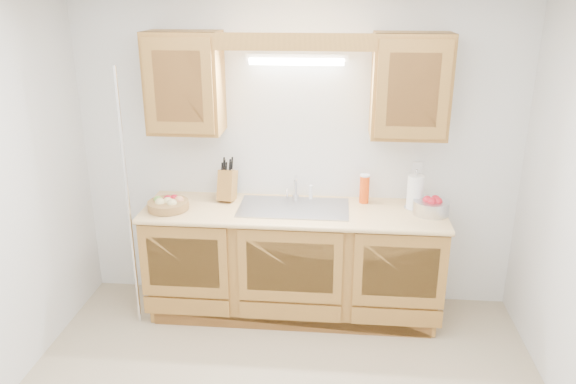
# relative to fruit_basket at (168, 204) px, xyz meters

# --- Properties ---
(room) EXTENTS (3.52, 3.50, 2.50)m
(room) POSITION_rel_fruit_basket_xyz_m (0.95, -1.10, 0.31)
(room) COLOR tan
(room) RESTS_ON ground
(base_cabinets) EXTENTS (2.20, 0.60, 0.86)m
(base_cabinets) POSITION_rel_fruit_basket_xyz_m (0.95, 0.10, -0.50)
(base_cabinets) COLOR #A97331
(base_cabinets) RESTS_ON ground
(countertop) EXTENTS (2.30, 0.63, 0.04)m
(countertop) POSITION_rel_fruit_basket_xyz_m (0.95, 0.09, -0.06)
(countertop) COLOR #DEBC74
(countertop) RESTS_ON base_cabinets
(upper_cabinet_left) EXTENTS (0.55, 0.33, 0.75)m
(upper_cabinet_left) POSITION_rel_fruit_basket_xyz_m (0.12, 0.24, 0.88)
(upper_cabinet_left) COLOR #A97331
(upper_cabinet_left) RESTS_ON room
(upper_cabinet_right) EXTENTS (0.55, 0.33, 0.75)m
(upper_cabinet_right) POSITION_rel_fruit_basket_xyz_m (1.78, 0.24, 0.88)
(upper_cabinet_right) COLOR #A97331
(upper_cabinet_right) RESTS_ON room
(valance) EXTENTS (2.20, 0.05, 0.12)m
(valance) POSITION_rel_fruit_basket_xyz_m (0.95, 0.09, 1.20)
(valance) COLOR #A97331
(valance) RESTS_ON room
(fluorescent_fixture) EXTENTS (0.76, 0.08, 0.08)m
(fluorescent_fixture) POSITION_rel_fruit_basket_xyz_m (0.95, 0.32, 1.05)
(fluorescent_fixture) COLOR white
(fluorescent_fixture) RESTS_ON room
(sink) EXTENTS (0.84, 0.46, 0.36)m
(sink) POSITION_rel_fruit_basket_xyz_m (0.95, 0.11, -0.12)
(sink) COLOR #9E9EA3
(sink) RESTS_ON countertop
(wire_shelf_pole) EXTENTS (0.03, 0.03, 2.00)m
(wire_shelf_pole) POSITION_rel_fruit_basket_xyz_m (-0.25, -0.16, 0.06)
(wire_shelf_pole) COLOR silver
(wire_shelf_pole) RESTS_ON ground
(outlet_plate) EXTENTS (0.08, 0.01, 0.12)m
(outlet_plate) POSITION_rel_fruit_basket_xyz_m (1.90, 0.40, 0.21)
(outlet_plate) COLOR white
(outlet_plate) RESTS_ON room
(fruit_basket) EXTENTS (0.39, 0.39, 0.10)m
(fruit_basket) POSITION_rel_fruit_basket_xyz_m (0.00, 0.00, 0.00)
(fruit_basket) COLOR #A37641
(fruit_basket) RESTS_ON countertop
(knife_block) EXTENTS (0.15, 0.22, 0.35)m
(knife_block) POSITION_rel_fruit_basket_xyz_m (0.41, 0.25, 0.08)
(knife_block) COLOR #A97331
(knife_block) RESTS_ON countertop
(orange_canister) EXTENTS (0.09, 0.09, 0.23)m
(orange_canister) POSITION_rel_fruit_basket_xyz_m (1.49, 0.28, 0.07)
(orange_canister) COLOR #F3490D
(orange_canister) RESTS_ON countertop
(soap_bottle) EXTENTS (0.11, 0.11, 0.19)m
(soap_bottle) POSITION_rel_fruit_basket_xyz_m (0.41, 0.31, 0.05)
(soap_bottle) COLOR blue
(soap_bottle) RESTS_ON countertop
(sponge) EXTENTS (0.11, 0.09, 0.02)m
(sponge) POSITION_rel_fruit_basket_xyz_m (0.41, 0.34, -0.04)
(sponge) COLOR #CC333F
(sponge) RESTS_ON countertop
(paper_towel) EXTENTS (0.15, 0.15, 0.31)m
(paper_towel) POSITION_rel_fruit_basket_xyz_m (1.87, 0.19, 0.09)
(paper_towel) COLOR silver
(paper_towel) RESTS_ON countertop
(apple_bowl) EXTENTS (0.33, 0.33, 0.14)m
(apple_bowl) POSITION_rel_fruit_basket_xyz_m (1.98, 0.09, 0.02)
(apple_bowl) COLOR silver
(apple_bowl) RESTS_ON countertop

